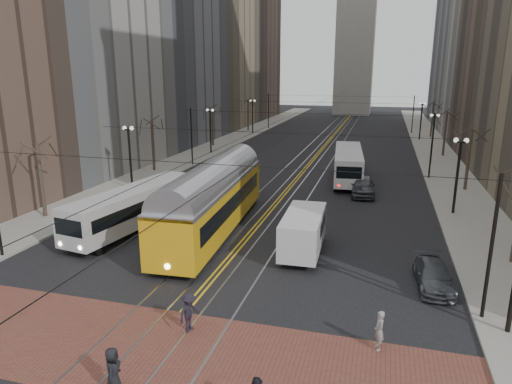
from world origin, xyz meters
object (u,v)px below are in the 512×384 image
Objects in this scene: streetcar at (213,205)px; sedan_parked at (434,276)px; sedan_grey at (363,186)px; rear_bus at (348,165)px; pedestrian_b at (379,330)px; pedestrian_d at (189,312)px; pedestrian_a at (113,371)px; sedan_silver at (352,164)px; cargo_van at (303,234)px; transit_bus at (134,209)px.

streetcar is 3.79× the size of sedan_parked.
sedan_grey is at bearing 50.08° from streetcar.
sedan_grey is (1.74, -5.36, -0.69)m from rear_bus.
pedestrian_b is 7.72m from pedestrian_d.
pedestrian_b is (-2.58, -6.31, 0.21)m from sedan_parked.
pedestrian_d is at bearing -101.56° from pedestrian_b.
pedestrian_b is (8.58, 5.00, -0.02)m from pedestrian_a.
streetcar is at bearing 157.09° from sedan_parked.
pedestrian_a is at bearing -88.79° from sedan_silver.
rear_bus is at bearing 63.80° from streetcar.
cargo_van is (6.50, -2.20, -0.63)m from streetcar.
streetcar reaches higher than pedestrian_d.
cargo_van is 10.07m from pedestrian_d.
pedestrian_a is 1.00× the size of pedestrian_d.
streetcar reaches higher than pedestrian_a.
sedan_silver is at bearing 83.35° from rear_bus.
sedan_grey is at bearing -31.33° from pedestrian_a.
streetcar is 12.27m from pedestrian_d.
transit_bus reaches higher than cargo_van.
pedestrian_d reaches higher than pedestrian_b.
pedestrian_d is at bearing -108.26° from sedan_grey.
cargo_van is 9.94m from pedestrian_b.
streetcar reaches higher than transit_bus.
rear_bus is 2.39× the size of sedan_grey.
sedan_silver is (1.12, 24.77, -0.50)m from cargo_van.
pedestrian_b is (11.05, -11.03, -1.05)m from streetcar.
streetcar is at bearing -99.84° from sedan_silver.
pedestrian_d is at bearing -41.94° from transit_bus.
sedan_silver is at bearing 168.88° from pedestrian_b.
sedan_silver is at bearing 67.96° from streetcar.
sedan_silver is 33.78m from pedestrian_b.
pedestrian_d is (-3.14, -9.56, -0.40)m from cargo_van.
pedestrian_d is (8.79, -10.79, -0.60)m from transit_bus.
transit_bus is at bearing 58.29° from pedestrian_d.
streetcar is 6.89m from cargo_van.
streetcar is 9.55× the size of pedestrian_d.
sedan_grey is at bearing 77.41° from cargo_van.
pedestrian_a is at bearing -138.41° from sedan_parked.
pedestrian_a is (-5.15, -38.61, 0.10)m from sedan_silver.
cargo_van is at bearing 156.71° from sedan_parked.
pedestrian_d reaches higher than sedan_grey.
streetcar is 3.23× the size of sedan_grey.
rear_bus is at bearing -82.63° from sedan_silver.
streetcar is 15.55m from sedan_grey.
transit_bus is 0.98× the size of rear_bus.
pedestrian_b is (3.43, -33.61, 0.08)m from sedan_silver.
cargo_van is at bearing -34.22° from pedestrian_a.
sedan_parked is 2.52× the size of pedestrian_d.
pedestrian_b is at bearing -65.51° from pedestrian_d.
pedestrian_d is (-4.14, -29.58, -0.69)m from rear_bus.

